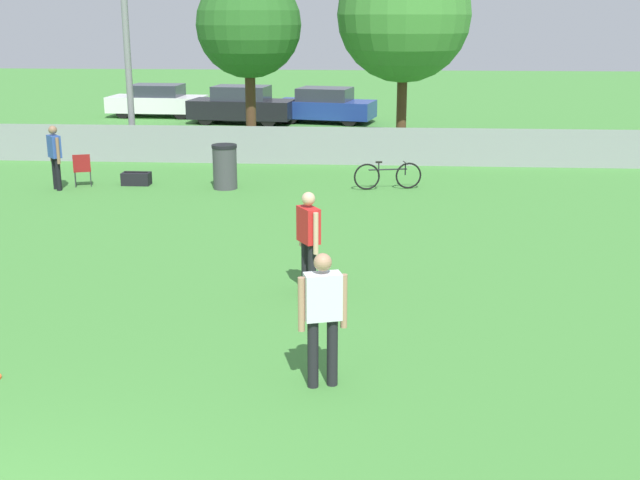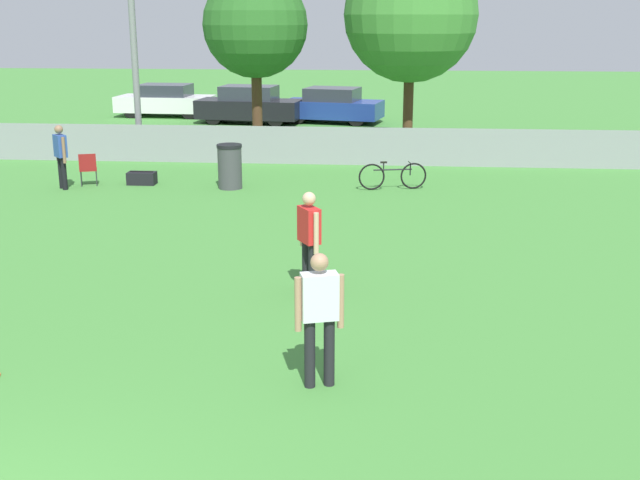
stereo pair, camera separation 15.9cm
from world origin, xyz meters
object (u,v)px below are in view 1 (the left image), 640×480
Objects in this scene: player_receiver_white at (323,311)px; spectator_in_blue at (55,153)px; light_pole at (124,4)px; player_thrower_red at (309,236)px; parked_car_white at (157,101)px; tree_near_pole at (249,25)px; folding_chair_sideline at (82,168)px; gear_bag_sideline at (136,179)px; parked_car_blue at (325,106)px; bicycle_sideline at (388,176)px; parked_car_dark at (242,105)px; trash_bin at (225,167)px; tree_far_right at (404,15)px.

player_receiver_white is 1.02× the size of spectator_in_blue.
light_pole reaches higher than player_thrower_red.
parked_car_white is (-1.50, 14.95, -0.25)m from spectator_in_blue.
tree_near_pole is 6.61× the size of folding_chair_sideline.
gear_bag_sideline is 0.17× the size of parked_car_blue.
tree_near_pole is 3.26× the size of bicycle_sideline.
light_pole is 6.29m from gear_bag_sideline.
folding_chair_sideline is 0.19× the size of parked_car_dark.
tree_near_pole is at bearing 91.71° from trash_bin.
spectator_in_blue is 0.94× the size of bicycle_sideline.
tree_near_pole is 6.65m from gear_bag_sideline.
tree_far_right is 13.57m from parked_car_white.
player_thrower_red is 23.79m from parked_car_white.
gear_bag_sideline is (-5.59, 11.25, -0.78)m from player_receiver_white.
parked_car_dark is at bearing 161.52° from player_thrower_red.
gear_bag_sideline is 0.17× the size of parked_car_white.
bicycle_sideline is 0.41× the size of parked_car_white.
gear_bag_sideline is at bearing -95.74° from parked_car_blue.
gear_bag_sideline is 0.17× the size of parked_car_dark.
spectator_in_blue is (-6.95, 7.29, -0.02)m from player_thrower_red.
folding_chair_sideline is 0.20× the size of parked_car_blue.
parked_car_blue is (1.80, 7.71, -3.23)m from tree_near_pole.
parked_car_blue is (5.32, 13.01, 0.21)m from folding_chair_sideline.
player_receiver_white is at bearing -63.56° from gear_bag_sideline.
light_pole is 4.74× the size of spectator_in_blue.
bicycle_sideline is at bearing 68.77° from player_receiver_white.
parked_car_dark is at bearing -52.53° from spectator_in_blue.
tree_far_right reaches higher than player_thrower_red.
light_pole is 4.67× the size of player_thrower_red.
parked_car_dark is 1.02× the size of parked_car_blue.
trash_bin reaches higher than folding_chair_sideline.
player_thrower_red is 1.95× the size of folding_chair_sideline.
player_receiver_white is at bearing -74.48° from parked_car_blue.
parked_car_blue is (3.32, 0.48, -0.04)m from parked_car_dark.
parked_car_dark reaches higher than bicycle_sideline.
bicycle_sideline is 1.52× the size of trash_bin.
player_thrower_red is at bearing -71.21° from parked_car_dark.
tree_far_right is at bearing 11.84° from tree_near_pole.
parked_car_dark is (-5.76, 12.33, 0.38)m from bicycle_sideline.
spectator_in_blue is at bearing 22.98° from folding_chair_sideline.
parked_car_white is at bearing 92.41° from player_receiver_white.
tree_far_right is (8.29, 1.72, -0.32)m from light_pole.
parked_car_dark is at bearing -160.11° from parked_car_blue.
player_receiver_white is 0.96× the size of bicycle_sideline.
gear_bag_sideline is at bearing 172.21° from folding_chair_sideline.
folding_chair_sideline is (-6.46, 7.75, -0.47)m from player_thrower_red.
parked_car_dark is at bearing 86.77° from gear_bag_sideline.
bicycle_sideline is at bearing -94.38° from tree_far_right.
tree_near_pole is 6.29m from trash_bin.
tree_far_right is at bearing 141.94° from player_thrower_red.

